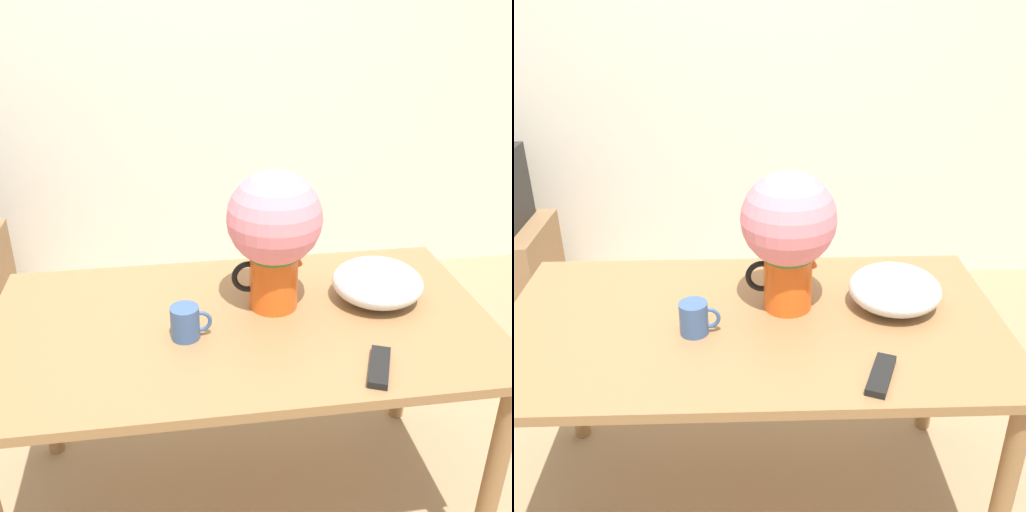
{
  "view_description": "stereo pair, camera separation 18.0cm",
  "coord_description": "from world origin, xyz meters",
  "views": [
    {
      "loc": [
        -0.14,
        -1.4,
        1.73
      ],
      "look_at": [
        0.09,
        0.2,
        0.93
      ],
      "focal_mm": 42.0,
      "sensor_mm": 36.0,
      "label": 1
    },
    {
      "loc": [
        0.04,
        -1.42,
        1.73
      ],
      "look_at": [
        0.09,
        0.2,
        0.93
      ],
      "focal_mm": 42.0,
      "sensor_mm": 36.0,
      "label": 2
    }
  ],
  "objects": [
    {
      "name": "white_bowl",
      "position": [
        0.48,
        0.19,
        0.82
      ],
      "size": [
        0.29,
        0.29,
        0.12
      ],
      "color": "silver",
      "rests_on": "table"
    },
    {
      "name": "coffee_mug",
      "position": [
        -0.13,
        0.06,
        0.8
      ],
      "size": [
        0.12,
        0.08,
        0.1
      ],
      "color": "#385689",
      "rests_on": "table"
    },
    {
      "name": "flower_vase",
      "position": [
        0.15,
        0.2,
        1.01
      ],
      "size": [
        0.29,
        0.29,
        0.44
      ],
      "color": "#E05619",
      "rests_on": "table"
    },
    {
      "name": "wall_back",
      "position": [
        0.0,
        1.87,
        1.3
      ],
      "size": [
        8.0,
        0.05,
        2.6
      ],
      "color": "silver",
      "rests_on": "ground_plane"
    },
    {
      "name": "remote_control",
      "position": [
        0.37,
        -0.17,
        0.77
      ],
      "size": [
        0.11,
        0.18,
        0.02
      ],
      "color": "black",
      "rests_on": "table"
    },
    {
      "name": "table",
      "position": [
        0.04,
        0.12,
        0.66
      ],
      "size": [
        1.51,
        0.83,
        0.76
      ],
      "color": "olive",
      "rests_on": "ground_plane"
    }
  ]
}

